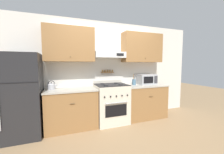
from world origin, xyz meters
name	(u,v)px	position (x,y,z in m)	size (l,w,h in m)	color
ground_plane	(116,127)	(0.00, 0.00, 0.00)	(16.00, 16.00, 0.00)	#937551
wall_back	(108,62)	(0.00, 0.60, 1.50)	(5.20, 0.46, 2.55)	silver
counter_left	(72,108)	(-0.95, 0.33, 0.45)	(1.13, 0.64, 0.89)	olive
counter_right	(144,101)	(0.96, 0.33, 0.45)	(1.15, 0.64, 0.89)	olive
stove_range	(111,103)	(0.00, 0.30, 0.48)	(0.77, 0.69, 1.03)	beige
refrigerator	(23,96)	(-1.88, 0.27, 0.83)	(0.69, 0.72, 1.66)	#232326
tea_kettle	(52,86)	(-1.36, 0.43, 0.97)	(0.21, 0.16, 0.20)	#B7B7BC
microwave	(147,79)	(1.12, 0.44, 1.03)	(0.50, 0.36, 0.28)	#ADAFB5
utensil_crock	(134,82)	(0.70, 0.43, 0.98)	(0.10, 0.10, 0.31)	slate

